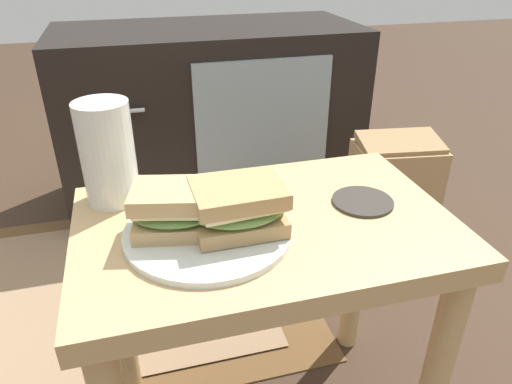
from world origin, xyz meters
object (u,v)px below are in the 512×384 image
Objects in this scene: sandwich_front at (175,209)px; tv_cabinet at (212,115)px; beer_glass at (108,156)px; coaster at (363,201)px; paper_bag at (391,200)px; plate at (208,231)px; sandwich_back at (238,207)px.

tv_cabinet is at bearing 77.11° from sandwich_front.
sandwich_front is 0.85× the size of beer_glass.
beer_glass is at bearing 163.16° from coaster.
coaster is at bearing 2.94° from sandwich_front.
paper_bag is at bearing 35.22° from sandwich_front.
coaster is at bearing 5.54° from plate.
tv_cabinet is at bearing 69.86° from beer_glass.
beer_glass is at bearing -156.20° from paper_bag.
sandwich_front is 1.41× the size of coaster.
paper_bag is (0.41, -0.51, -0.11)m from tv_cabinet.
sandwich_back is (0.04, -0.01, 0.04)m from plate.
plate reaches higher than paper_bag.
coaster is 0.61m from paper_bag.
tv_cabinet is 5.93× the size of beer_glass.
coaster is (0.08, -0.94, 0.17)m from tv_cabinet.
beer_glass is 0.40m from coaster.
sandwich_front reaches higher than plate.
sandwich_front is 0.37× the size of paper_bag.
sandwich_front reaches higher than paper_bag.
beer_glass is 1.67× the size of coaster.
sandwich_front reaches higher than coaster.
coaster is (0.29, 0.02, -0.04)m from sandwich_front.
plate is at bearing -47.69° from beer_glass.
paper_bag is at bearing 40.39° from sandwich_back.
coaster is (0.38, -0.11, -0.07)m from beer_glass.
tv_cabinet is at bearing 79.67° from plate.
sandwich_back is 1.39× the size of coaster.
plate is at bearing -174.46° from coaster.
beer_glass is (-0.30, -0.82, 0.25)m from tv_cabinet.
tv_cabinet is 9.90× the size of coaster.
plate is (-0.18, -0.96, 0.17)m from tv_cabinet.
sandwich_front is 0.16m from beer_glass.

